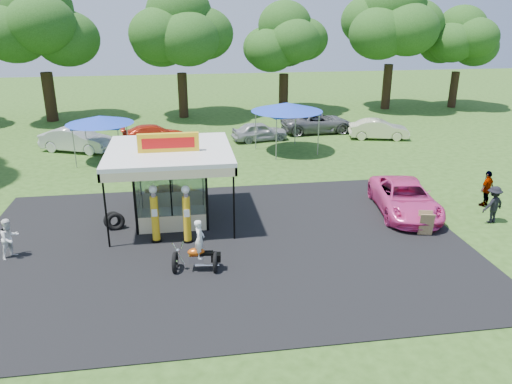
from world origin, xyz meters
TOP-DOWN VIEW (x-y plane):
  - ground at (0.00, 0.00)m, footprint 120.00×120.00m
  - asphalt_apron at (0.00, 2.00)m, footprint 20.00×14.00m
  - gas_station_kiosk at (-2.00, 4.99)m, footprint 5.40×5.40m
  - gas_pump_left at (-2.68, 2.74)m, footprint 0.46×0.46m
  - gas_pump_right at (-1.39, 2.49)m, footprint 0.46×0.46m
  - motorcycle at (-1.04, 0.01)m, footprint 1.83×1.03m
  - spare_tires at (-4.54, 4.27)m, footprint 1.00×0.68m
  - a_frame_sign at (8.65, 1.62)m, footprint 0.64×0.67m
  - kiosk_car at (-2.00, 7.20)m, footprint 2.82×1.13m
  - pink_sedan at (8.82, 4.14)m, footprint 3.25×5.71m
  - spectator_west at (-8.19, 2.17)m, footprint 0.97×1.00m
  - spectator_east_a at (12.28, 2.50)m, footprint 1.25×0.94m
  - spectator_east_b at (13.16, 4.41)m, footprint 1.14×0.92m
  - bg_car_a at (-8.47, 17.89)m, footprint 5.20×3.48m
  - bg_car_b at (-3.37, 19.26)m, footprint 4.75×2.30m
  - bg_car_c at (4.26, 18.89)m, footprint 4.29×2.33m
  - bg_car_d at (9.16, 20.82)m, footprint 5.77×2.88m
  - bg_car_e at (13.11, 18.11)m, footprint 4.59×2.49m
  - tent_west at (-6.41, 15.25)m, footprint 4.16×4.16m
  - tent_east at (5.56, 15.67)m, footprint 4.76×4.76m
  - oak_far_b at (-12.41, 28.48)m, footprint 9.60×9.60m
  - oak_far_c at (-1.12, 28.33)m, footprint 9.33×9.33m
  - oak_far_d at (8.24, 29.63)m, footprint 8.13×8.13m
  - oak_far_e at (18.31, 29.44)m, footprint 9.84×9.84m
  - oak_far_f at (25.14, 29.24)m, footprint 7.73×7.73m

SIDE VIEW (x-z plane):
  - ground at x=0.00m, z-range 0.00..0.00m
  - asphalt_apron at x=0.00m, z-range 0.00..0.04m
  - spare_tires at x=-4.54m, z-range -0.01..0.81m
  - kiosk_car at x=-2.00m, z-range 0.00..0.96m
  - a_frame_sign at x=8.65m, z-range 0.01..1.07m
  - bg_car_b at x=-3.37m, z-range 0.00..1.33m
  - bg_car_c at x=4.26m, z-range 0.00..1.38m
  - bg_car_e at x=13.11m, z-range 0.00..1.43m
  - pink_sedan at x=8.82m, z-range 0.00..1.50m
  - bg_car_d at x=9.16m, z-range 0.00..1.57m
  - bg_car_a at x=-8.47m, z-range 0.00..1.62m
  - spectator_west at x=-8.19m, z-range 0.00..1.62m
  - motorcycle at x=-1.04m, z-range -0.23..1.88m
  - spectator_east_a at x=12.28m, z-range 0.00..1.72m
  - spectator_east_b at x=13.16m, z-range 0.00..1.81m
  - gas_pump_left at x=-2.68m, z-range -0.05..2.44m
  - gas_pump_right at x=-1.39m, z-range -0.05..2.44m
  - gas_station_kiosk at x=-2.00m, z-range -0.31..3.87m
  - tent_west at x=-6.41m, z-range 1.18..4.09m
  - tent_east at x=5.56m, z-range 1.35..4.68m
  - oak_far_f at x=25.14m, z-range 1.32..10.64m
  - oak_far_d at x=8.24m, z-range 1.33..11.01m
  - oak_far_c at x=-1.12m, z-range 1.48..12.48m
  - oak_far_b at x=-12.41m, z-range 1.58..13.03m
  - oak_far_e at x=18.31m, z-range 1.62..13.33m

